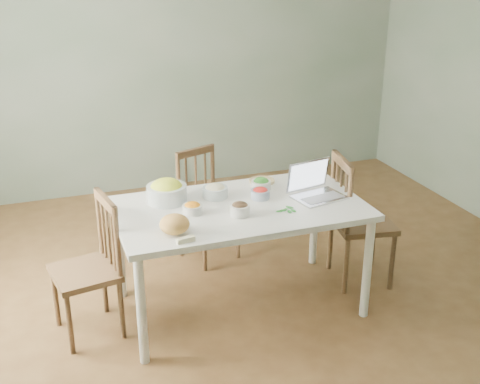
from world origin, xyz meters
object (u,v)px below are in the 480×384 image
object	(u,v)px
dining_table	(240,257)
chair_left	(84,270)
chair_right	(363,220)
chair_far	(209,207)
bowl_squash	(167,191)
laptop	(320,182)
bread_boule	(174,224)

from	to	relation	value
dining_table	chair_left	distance (m)	1.06
dining_table	chair_right	xyz separation A→B (m)	(1.00, 0.06, 0.11)
chair_far	bowl_squash	size ratio (longest dim) A/B	3.32
dining_table	chair_left	xyz separation A→B (m)	(-1.06, 0.03, 0.08)
chair_right	laptop	world-z (taller)	laptop
chair_right	chair_far	bearing A→B (deg)	63.33
bowl_squash	chair_left	bearing A→B (deg)	-161.68
chair_far	chair_right	xyz separation A→B (m)	(0.99, -0.73, 0.05)
chair_far	bowl_squash	bearing A→B (deg)	-150.15
chair_left	laptop	xyz separation A→B (m)	(1.62, -0.09, 0.43)
bread_boule	laptop	distance (m)	1.10
chair_far	chair_left	bearing A→B (deg)	-165.13
bowl_squash	laptop	bearing A→B (deg)	-16.27
bread_boule	bowl_squash	xyz separation A→B (m)	(0.07, 0.50, 0.02)
chair_far	bowl_squash	distance (m)	0.83
chair_left	bowl_squash	xyz separation A→B (m)	(0.61, 0.20, 0.39)
bread_boule	laptop	bearing A→B (deg)	10.75
chair_left	bread_boule	world-z (taller)	chair_left
bread_boule	chair_far	bearing A→B (deg)	63.29
chair_far	chair_right	world-z (taller)	chair_right
chair_far	laptop	world-z (taller)	laptop
dining_table	bowl_squash	size ratio (longest dim) A/B	6.12
dining_table	bread_boule	distance (m)	0.74
chair_left	laptop	size ratio (longest dim) A/B	2.74
chair_far	bread_boule	world-z (taller)	chair_far
dining_table	bowl_squash	distance (m)	0.69
chair_right	bread_boule	size ratio (longest dim) A/B	5.41
dining_table	laptop	distance (m)	0.77
dining_table	chair_right	world-z (taller)	chair_right
bread_boule	bowl_squash	distance (m)	0.51
chair_far	laptop	distance (m)	1.11
dining_table	chair_far	size ratio (longest dim) A/B	1.84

